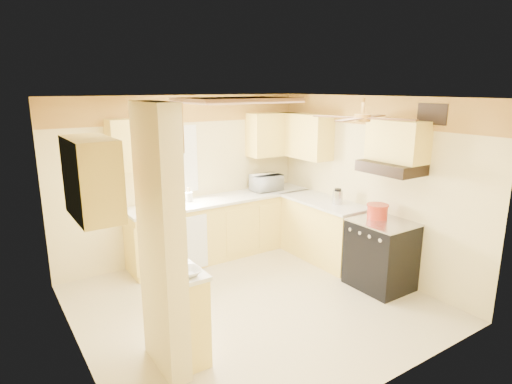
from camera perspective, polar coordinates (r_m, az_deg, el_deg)
floor at (r=5.49m, az=-0.41°, el=-14.60°), size 4.00×4.00×0.00m
ceiling at (r=4.83m, az=-0.47°, el=12.47°), size 4.00×4.00×0.00m
wall_back at (r=6.64m, az=-9.48°, el=1.79°), size 4.00×0.00×4.00m
wall_front at (r=3.67m, az=16.28°, el=-8.61°), size 4.00×0.00×4.00m
wall_left at (r=4.31m, az=-23.38°, el=-5.81°), size 0.00×3.80×3.80m
wall_right at (r=6.31m, az=14.93°, el=0.86°), size 0.00×3.80×3.80m
wallpaper_border at (r=6.49m, az=-9.78°, el=10.86°), size 4.00×0.02×0.40m
partition_column at (r=3.96m, az=-12.56°, el=-6.66°), size 0.20×0.70×2.50m
partition_ledge at (r=4.38m, az=-9.20°, el=-16.01°), size 0.25×0.55×0.90m
ledge_top at (r=4.16m, az=-9.45°, el=-10.39°), size 0.28×0.58×0.04m
lower_cabinets_back at (r=6.81m, az=-4.32°, el=-4.74°), size 3.00×0.60×0.90m
lower_cabinets_right at (r=6.72m, az=8.96°, el=-5.14°), size 0.60×1.40×0.90m
countertop_back at (r=6.67m, az=-4.35°, el=-0.93°), size 3.04×0.64×0.04m
countertop_right at (r=6.57m, az=9.05°, el=-1.28°), size 0.64×1.44×0.04m
dishwasher_panel at (r=6.24m, az=-8.94°, el=-6.85°), size 0.58×0.02×0.80m
window at (r=6.48m, az=-11.55°, el=4.10°), size 0.92×0.02×1.02m
upper_cab_back_left at (r=6.08m, az=-16.35°, el=6.06°), size 0.60×0.35×0.70m
upper_cab_back_right at (r=7.17m, az=2.36°, el=7.70°), size 0.90×0.35×0.70m
upper_cab_right at (r=6.97m, az=6.53°, el=7.45°), size 0.35×1.00×0.70m
upper_cab_left_wall at (r=3.95m, az=-21.04°, el=1.73°), size 0.35×0.75×0.70m
upper_cab_over_stove at (r=5.71m, az=18.33°, el=6.45°), size 0.35×0.76×0.52m
stove at (r=5.95m, az=16.31°, el=-7.96°), size 0.68×0.77×0.92m
range_hood at (r=5.69m, az=17.55°, el=3.12°), size 0.50×0.76×0.14m
poster_menu at (r=3.84m, az=-11.47°, el=2.06°), size 0.02×0.42×0.57m
poster_nashville at (r=4.02m, az=-11.03°, el=-7.05°), size 0.02×0.42×0.57m
ceiling_light_panel at (r=5.31m, az=-2.57°, el=12.10°), size 1.35×0.95×0.06m
ceiling_fan at (r=4.96m, az=14.00°, el=9.63°), size 1.15×1.15×0.26m
vent_grate at (r=5.60m, az=22.44°, el=9.59°), size 0.02×0.40×0.25m
microwave at (r=7.08m, az=1.39°, el=1.27°), size 0.51×0.36×0.27m
bowl at (r=4.02m, az=-9.03°, el=-10.52°), size 0.24×0.24×0.06m
dutch_oven at (r=5.90m, az=15.88°, el=-2.48°), size 0.29×0.29×0.19m
kettle at (r=6.39m, az=10.83°, el=-0.62°), size 0.15×0.15×0.23m
dish_rack at (r=6.22m, az=-13.35°, el=-1.48°), size 0.36×0.27×0.20m
utensil_crock at (r=6.50m, az=-8.93°, el=-0.62°), size 0.11×0.11×0.21m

